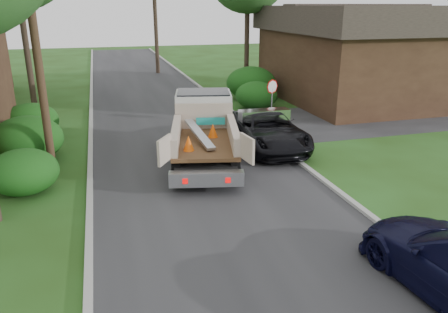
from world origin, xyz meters
TOP-DOWN VIEW (x-y plane):
  - ground at (0.00, 0.00)m, footprint 120.00×120.00m
  - road at (0.00, 10.00)m, footprint 8.00×90.00m
  - side_street at (12.00, 9.00)m, footprint 16.00×7.00m
  - curb_left at (-4.10, 10.00)m, footprint 0.20×90.00m
  - curb_right at (4.10, 10.00)m, footprint 0.20×90.00m
  - stop_sign at (5.20, 9.00)m, footprint 0.71×0.32m
  - utility_pole at (-5.48, 4.98)m, footprint 2.42×1.25m
  - house_right at (13.00, 14.00)m, footprint 9.72×12.96m
  - hedge_left_a at (-6.20, 3.00)m, footprint 2.34×2.34m
  - hedge_left_b at (-6.50, 6.50)m, footprint 2.86×2.86m
  - hedge_left_c at (-6.80, 10.00)m, footprint 2.60×2.60m
  - hedge_right_a at (5.80, 13.00)m, footprint 2.60×2.60m
  - hedge_right_b at (6.50, 16.00)m, footprint 3.38×3.38m
  - flatbed_truck at (0.62, 5.17)m, footprint 4.15×7.13m
  - black_pickup at (3.60, 5.52)m, footprint 2.96×5.95m

SIDE VIEW (x-z plane):
  - ground at x=0.00m, z-range 0.00..0.00m
  - road at x=0.00m, z-range -0.01..0.01m
  - side_street at x=12.00m, z-range 0.00..0.02m
  - curb_left at x=-4.10m, z-range 0.00..0.12m
  - curb_right at x=4.10m, z-range 0.00..0.12m
  - hedge_left_a at x=-6.20m, z-range 0.00..1.53m
  - black_pickup at x=3.60m, z-range 0.00..1.62m
  - hedge_left_c at x=-6.80m, z-range 0.00..1.70m
  - hedge_right_a at x=5.80m, z-range 0.00..1.70m
  - hedge_left_b at x=-6.50m, z-range 0.00..1.87m
  - hedge_right_b at x=6.50m, z-range 0.00..2.21m
  - flatbed_truck at x=0.62m, z-range 0.11..2.65m
  - stop_sign at x=5.20m, z-range 0.54..3.02m
  - house_right at x=13.00m, z-range 0.06..6.26m
  - utility_pole at x=-5.48m, z-range 0.17..10.17m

